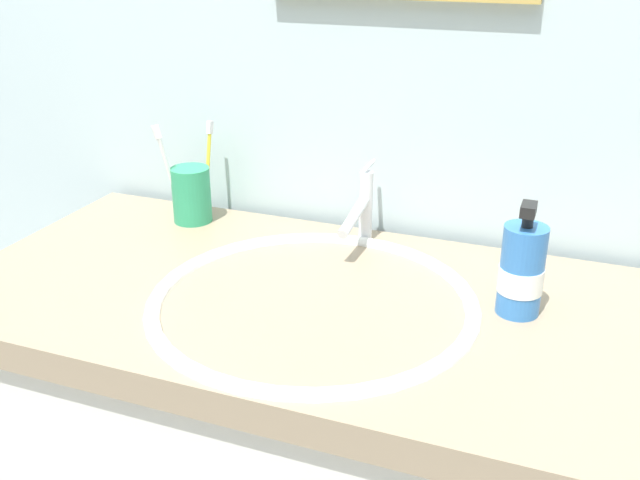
# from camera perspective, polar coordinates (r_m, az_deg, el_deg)

# --- Properties ---
(tiled_wall_back) EXTENTS (2.41, 0.04, 2.40)m
(tiled_wall_back) POSITION_cam_1_polar(r_m,az_deg,el_deg) (1.28, 6.39, 13.65)
(tiled_wall_back) COLOR silver
(tiled_wall_back) RESTS_ON ground
(sink_basin) EXTENTS (0.50, 0.50, 0.09)m
(sink_basin) POSITION_cam_1_polar(r_m,az_deg,el_deg) (1.09, -0.57, -6.35)
(sink_basin) COLOR white
(sink_basin) RESTS_ON vanity_counter
(faucet) EXTENTS (0.02, 0.17, 0.14)m
(faucet) POSITION_cam_1_polar(r_m,az_deg,el_deg) (1.25, 3.37, 2.55)
(faucet) COLOR silver
(faucet) RESTS_ON sink_basin
(toothbrush_cup) EXTENTS (0.07, 0.07, 0.11)m
(toothbrush_cup) POSITION_cam_1_polar(r_m,az_deg,el_deg) (1.38, -10.17, 3.57)
(toothbrush_cup) COLOR #2D9966
(toothbrush_cup) RESTS_ON vanity_counter
(toothbrush_yellow) EXTENTS (0.01, 0.05, 0.18)m
(toothbrush_yellow) POSITION_cam_1_polar(r_m,az_deg,el_deg) (1.39, -8.89, 6.13)
(toothbrush_yellow) COLOR yellow
(toothbrush_yellow) RESTS_ON toothbrush_cup
(toothbrush_white) EXTENTS (0.04, 0.04, 0.19)m
(toothbrush_white) POSITION_cam_1_polar(r_m,az_deg,el_deg) (1.35, -12.00, 5.66)
(toothbrush_white) COLOR white
(toothbrush_white) RESTS_ON toothbrush_cup
(soap_dispenser) EXTENTS (0.06, 0.06, 0.17)m
(soap_dispenser) POSITION_cam_1_polar(r_m,az_deg,el_deg) (1.06, 15.72, -2.39)
(soap_dispenser) COLOR #3372BF
(soap_dispenser) RESTS_ON vanity_counter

